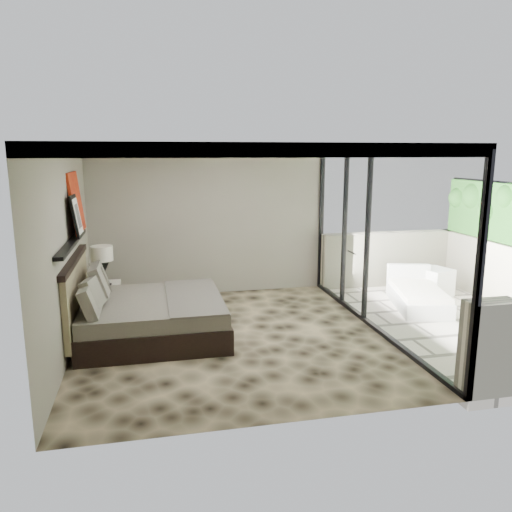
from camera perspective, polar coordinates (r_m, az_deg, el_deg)
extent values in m
plane|color=black|center=(7.56, -2.79, -9.26)|extent=(5.00, 5.00, 0.00)
cube|color=silver|center=(7.06, -3.02, 12.40)|extent=(4.50, 5.00, 0.02)
cube|color=gray|center=(9.61, -5.33, 3.87)|extent=(4.50, 0.02, 2.80)
cube|color=gray|center=(7.17, -20.85, 0.46)|extent=(0.02, 5.00, 2.80)
cube|color=white|center=(7.85, 13.52, 1.83)|extent=(0.08, 5.00, 2.80)
cube|color=beige|center=(8.95, 21.83, -7.15)|extent=(3.00, 5.00, 0.12)
cube|color=black|center=(7.24, -20.33, 1.41)|extent=(0.12, 2.20, 0.05)
cube|color=black|center=(7.69, -11.56, -7.71)|extent=(2.09, 1.99, 0.36)
cube|color=#5E584E|center=(7.60, -11.65, -5.66)|extent=(2.03, 1.93, 0.22)
cube|color=#55514A|center=(7.59, -7.17, -4.62)|extent=(0.80, 1.97, 0.03)
cube|color=#7C6D4F|center=(7.61, -19.85, -4.31)|extent=(0.08, 2.09, 0.99)
cube|color=black|center=(8.93, -17.07, -4.51)|extent=(0.61, 0.61, 0.58)
cone|color=black|center=(8.80, -17.03, -2.56)|extent=(0.21, 0.21, 0.19)
cone|color=black|center=(8.75, -17.11, -1.37)|extent=(0.21, 0.21, 0.19)
cylinder|color=white|center=(8.70, -17.21, 0.30)|extent=(0.36, 0.36, 0.25)
cube|color=#B04B0F|center=(8.00, -19.87, 5.80)|extent=(0.13, 0.90, 0.90)
cube|color=black|center=(7.54, -19.84, 4.32)|extent=(0.11, 0.50, 0.60)
cube|color=silver|center=(10.23, 19.80, -2.81)|extent=(0.66, 0.66, 0.52)
cube|color=silver|center=(9.36, 18.03, -4.79)|extent=(1.17, 1.73, 0.28)
cube|color=white|center=(9.31, 18.10, -3.73)|extent=(1.10, 1.63, 0.08)
cube|color=silver|center=(9.97, 17.03, -1.87)|extent=(0.80, 0.32, 0.35)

